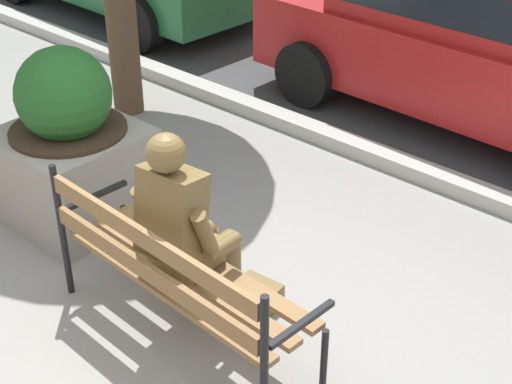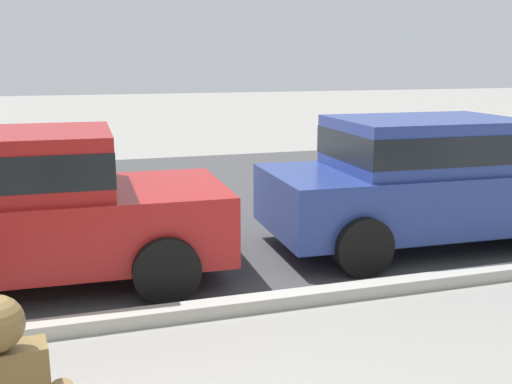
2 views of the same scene
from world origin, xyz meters
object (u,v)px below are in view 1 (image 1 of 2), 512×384
Objects in this scene: park_bench at (172,271)px; bronze_statue_seated at (192,234)px; concrete_planter at (71,148)px; parked_car_red at (477,31)px.

bronze_statue_seated is at bearing 103.37° from park_bench.
bronze_statue_seated is 1.03× the size of concrete_planter.
park_bench is 4.05m from parked_car_red.
parked_car_red is (1.33, 3.53, 0.27)m from concrete_planter.
concrete_planter is at bearing -110.67° from parked_car_red.
park_bench is at bearing -17.20° from concrete_planter.
concrete_planter reaches higher than park_bench.
bronze_statue_seated is 0.33× the size of parked_car_red.
concrete_planter is (-1.60, 0.50, 0.03)m from park_bench.
concrete_planter is at bearing 169.66° from bronze_statue_seated.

